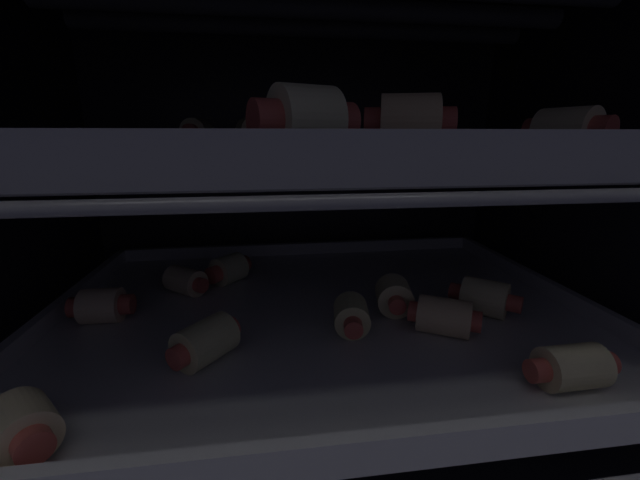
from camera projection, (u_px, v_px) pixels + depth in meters
ground_plane at (321, 400)px, 37.94cm from camera, size 56.95×46.27×1.20cm
oven_wall_back at (299, 178)px, 54.23cm from camera, size 56.95×1.20×37.99cm
oven_wall_right at (609, 199)px, 36.36cm from camera, size 1.20×43.87×37.99cm
oven_rack_lower at (321, 317)px, 35.51cm from camera, size 51.82×42.99×0.50cm
baking_tray_lower at (321, 310)px, 35.32cm from camera, size 47.01×35.18×2.09cm
pig_in_blanket_lower_0 at (205, 342)px, 26.77cm from camera, size 4.79×5.16×2.99cm
pig_in_blanket_lower_1 at (571, 367)px, 24.00cm from camera, size 5.84×2.89×2.80cm
pig_in_blanket_lower_2 at (485, 297)px, 33.78cm from camera, size 5.47×5.10×3.22cm
pig_in_blanket_lower_3 at (23, 427)px, 19.03cm from camera, size 4.26×4.51×2.88cm
pig_in_blanket_lower_4 at (394, 296)px, 34.21cm from camera, size 3.68×5.06×3.16cm
pig_in_blanket_lower_5 at (351, 315)px, 30.87cm from camera, size 3.27×5.40×2.84cm
pig_in_blanket_lower_6 at (103, 305)px, 32.61cm from camera, size 5.09×3.05×2.99cm
pig_in_blanket_lower_7 at (444, 316)px, 30.48cm from camera, size 5.66×4.62×3.00cm
pig_in_blanket_lower_8 at (185, 281)px, 38.35cm from camera, size 4.95×4.45×2.67cm
pig_in_blanket_lower_9 at (229, 269)px, 41.12cm from camera, size 4.79×5.02×3.05cm
oven_rack_upper at (321, 163)px, 31.74cm from camera, size 51.88×42.99×0.55cm
baking_tray_upper at (321, 152)px, 31.51cm from camera, size 47.01×35.18×2.20cm
pig_in_blanket_upper_0 at (283, 129)px, 41.09cm from camera, size 3.88×4.86×3.13cm
pig_in_blanket_upper_1 at (299, 132)px, 44.89cm from camera, size 2.68×5.14×2.64cm
pig_in_blanket_upper_2 at (305, 121)px, 18.02cm from camera, size 5.51×4.06×3.26cm
pig_in_blanket_upper_3 at (252, 131)px, 35.77cm from camera, size 3.35×5.04×2.67cm
pig_in_blanket_upper_4 at (567, 129)px, 23.86cm from camera, size 3.62×5.35×2.67cm
pig_in_blanket_upper_5 at (197, 131)px, 41.92cm from camera, size 3.21×6.14×2.74cm
pig_in_blanket_upper_6 at (409, 123)px, 22.25cm from camera, size 5.47×4.09×3.32cm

